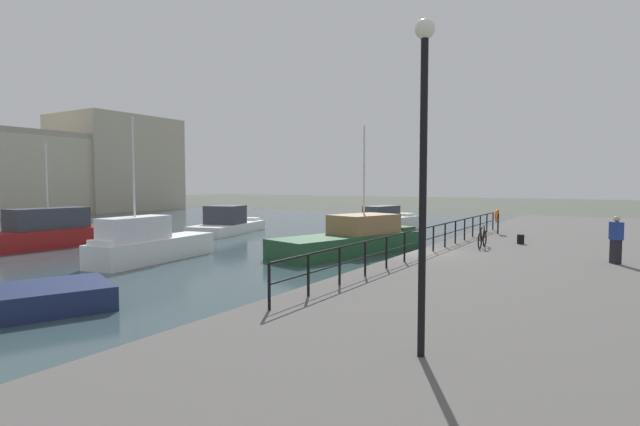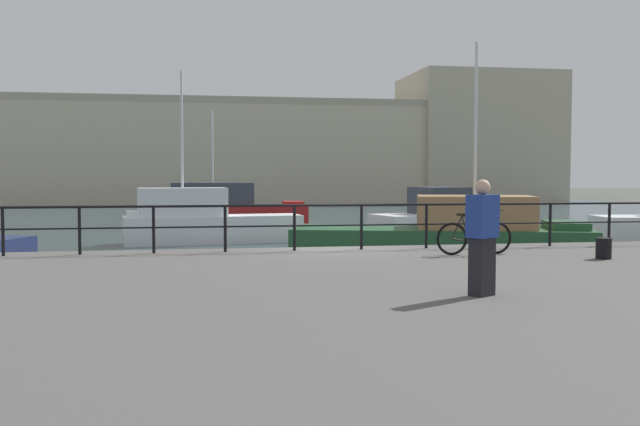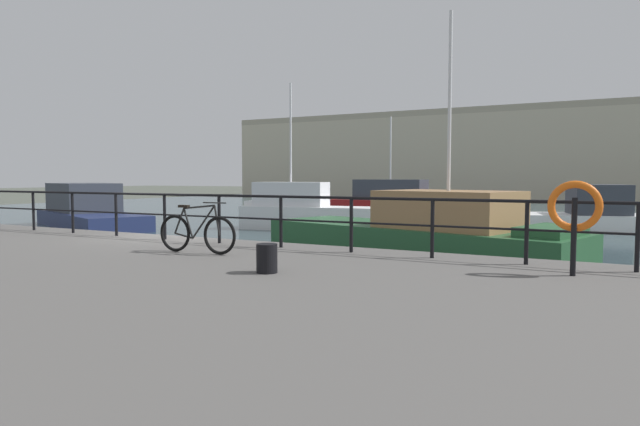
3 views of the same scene
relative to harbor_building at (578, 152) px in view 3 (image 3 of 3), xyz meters
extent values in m
plane|color=#4C5147|center=(-6.86, -56.45, -5.34)|extent=(240.00, 240.00, 0.00)
cube|color=#33474C|center=(-6.86, -26.25, -5.33)|extent=(80.00, 60.00, 0.01)
cube|color=#C1B79E|center=(-6.86, 0.02, -0.53)|extent=(68.86, 11.23, 9.62)
cube|color=#A49C86|center=(-6.86, -5.30, 4.64)|extent=(68.86, 0.60, 0.70)
cube|color=navy|center=(-20.33, -47.73, -4.95)|extent=(9.55, 6.25, 0.76)
cube|color=#333842|center=(-21.41, -47.28, -3.84)|extent=(5.12, 4.10, 1.47)
cube|color=navy|center=(-23.85, -46.27, -4.45)|extent=(1.81, 2.36, 0.24)
cube|color=#23512D|center=(-2.26, -51.08, -4.79)|extent=(10.07, 5.48, 1.08)
cube|color=#997047|center=(-1.16, -51.40, -3.71)|extent=(4.23, 3.34, 1.07)
cube|color=#23512D|center=(1.63, -52.22, -4.13)|extent=(1.68, 2.27, 0.24)
cylinder|color=silver|center=(-1.16, -51.40, -0.68)|extent=(0.10, 0.10, 4.99)
cube|color=maroon|center=(-8.65, -33.93, -4.77)|extent=(8.99, 2.81, 1.10)
cube|color=#333842|center=(-9.36, -33.92, -3.58)|extent=(4.51, 1.95, 1.30)
cube|color=maroon|center=(-4.90, -34.01, -4.10)|extent=(1.11, 1.85, 0.24)
cylinder|color=silver|center=(-9.36, -33.92, -0.94)|extent=(0.10, 0.10, 3.97)
cube|color=white|center=(-9.51, -43.78, -4.76)|extent=(7.46, 2.79, 1.14)
cube|color=silver|center=(-10.77, -43.94, -3.61)|extent=(3.70, 1.86, 1.16)
cube|color=white|center=(-12.54, -44.17, -4.07)|extent=(1.03, 1.41, 0.24)
cylinder|color=silver|center=(-10.77, -43.94, -0.65)|extent=(0.10, 0.10, 4.75)
cube|color=white|center=(2.92, -37.40, -4.94)|extent=(8.46, 4.82, 0.76)
cube|color=#333842|center=(2.49, -37.51, -3.85)|extent=(3.00, 3.09, 1.42)
cylinder|color=black|center=(-11.09, -57.20, -3.73)|extent=(0.07, 0.07, 1.05)
cylinder|color=black|center=(-9.50, -57.20, -3.73)|extent=(0.07, 0.07, 1.05)
cylinder|color=black|center=(-7.91, -57.20, -3.73)|extent=(0.07, 0.07, 1.05)
cylinder|color=black|center=(-6.32, -57.20, -3.73)|extent=(0.07, 0.07, 1.05)
cylinder|color=black|center=(-4.72, -57.20, -3.73)|extent=(0.07, 0.07, 1.05)
cylinder|color=black|center=(-3.13, -57.20, -3.73)|extent=(0.07, 0.07, 1.05)
cylinder|color=black|center=(-1.54, -57.20, -3.73)|extent=(0.07, 0.07, 1.05)
cylinder|color=black|center=(0.05, -57.20, -3.73)|extent=(0.07, 0.07, 1.05)
cylinder|color=black|center=(1.64, -57.20, -3.73)|extent=(0.07, 0.07, 1.05)
cylinder|color=black|center=(3.23, -57.20, -3.73)|extent=(0.07, 0.07, 1.05)
cylinder|color=black|center=(-6.32, -57.20, -3.20)|extent=(22.27, 0.06, 0.06)
cylinder|color=black|center=(-6.32, -57.20, -3.67)|extent=(22.27, 0.04, 0.04)
torus|color=black|center=(-3.58, -58.65, -3.89)|extent=(0.72, 0.09, 0.72)
torus|color=black|center=(-4.63, -58.69, -3.89)|extent=(0.72, 0.09, 0.72)
cylinder|color=black|center=(-3.95, -58.66, -3.65)|extent=(0.55, 0.06, 0.66)
cylinder|color=black|center=(-4.31, -58.68, -3.69)|extent=(0.24, 0.05, 0.58)
cylinder|color=black|center=(-4.05, -58.67, -3.37)|extent=(0.72, 0.07, 0.11)
cylinder|color=black|center=(-4.42, -58.68, -3.93)|extent=(0.43, 0.05, 0.12)
cylinder|color=black|center=(-4.52, -58.69, -3.65)|extent=(0.26, 0.05, 0.51)
cylinder|color=black|center=(-3.63, -58.65, -3.61)|extent=(0.14, 0.04, 0.57)
cube|color=black|center=(-4.41, -58.68, -3.36)|extent=(0.22, 0.10, 0.05)
cylinder|color=black|center=(-3.69, -58.65, -3.28)|extent=(0.52, 0.05, 0.02)
cylinder|color=black|center=(-1.74, -59.86, -4.03)|extent=(0.32, 0.32, 0.44)
cylinder|color=black|center=(2.38, -58.00, -3.68)|extent=(0.08, 0.08, 1.15)
torus|color=orange|center=(2.38, -57.94, -3.23)|extent=(0.75, 0.11, 0.75)
camera|label=1|loc=(-25.94, -63.76, -1.45)|focal=27.36mm
camera|label=2|loc=(-10.05, -73.30, -2.50)|focal=39.52mm
camera|label=3|loc=(2.77, -66.72, -2.81)|focal=30.57mm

